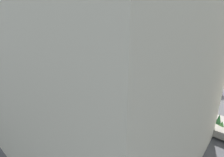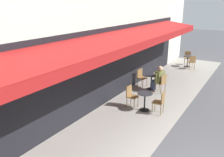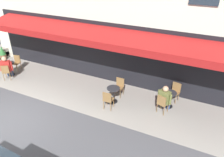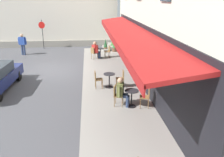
# 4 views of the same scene
# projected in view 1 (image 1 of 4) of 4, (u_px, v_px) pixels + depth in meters

# --- Properties ---
(ground_plane) EXTENTS (70.00, 70.00, 0.00)m
(ground_plane) POSITION_uv_depth(u_px,v_px,m) (160.00, 89.00, 17.84)
(ground_plane) COLOR #4C4C51
(sidewalk_cafe_terrace) EXTENTS (20.50, 3.20, 0.01)m
(sidewalk_cafe_terrace) POSITION_uv_depth(u_px,v_px,m) (115.00, 91.00, 17.48)
(sidewalk_cafe_terrace) COLOR gray
(sidewalk_cafe_terrace) RESTS_ON ground_plane
(cafe_building_facade) EXTENTS (20.00, 10.70, 15.00)m
(cafe_building_facade) POSITION_uv_depth(u_px,v_px,m) (47.00, 9.00, 11.29)
(cafe_building_facade) COLOR beige
(cafe_building_facade) RESTS_ON ground_plane
(cafe_table_near_entrance) EXTENTS (0.60, 0.60, 0.75)m
(cafe_table_near_entrance) POSITION_uv_depth(u_px,v_px,m) (116.00, 86.00, 17.51)
(cafe_table_near_entrance) COLOR black
(cafe_table_near_entrance) RESTS_ON ground_plane
(cafe_chair_wicker_corner_right) EXTENTS (0.42, 0.42, 0.91)m
(cafe_chair_wicker_corner_right) POSITION_uv_depth(u_px,v_px,m) (120.00, 84.00, 17.96)
(cafe_chair_wicker_corner_right) COLOR olive
(cafe_chair_wicker_corner_right) RESTS_ON ground_plane
(cafe_chair_wicker_corner_left) EXTENTS (0.41, 0.41, 0.91)m
(cafe_chair_wicker_corner_left) POSITION_uv_depth(u_px,v_px,m) (112.00, 87.00, 17.06)
(cafe_chair_wicker_corner_left) COLOR olive
(cafe_chair_wicker_corner_left) RESTS_ON ground_plane
(cafe_table_mid_terrace) EXTENTS (0.60, 0.60, 0.75)m
(cafe_table_mid_terrace) POSITION_uv_depth(u_px,v_px,m) (180.00, 105.00, 13.49)
(cafe_table_mid_terrace) COLOR black
(cafe_table_mid_terrace) RESTS_ON ground_plane
(cafe_chair_wicker_kerbside) EXTENTS (0.55, 0.55, 0.91)m
(cafe_chair_wicker_kerbside) POSITION_uv_depth(u_px,v_px,m) (178.00, 101.00, 14.07)
(cafe_chair_wicker_kerbside) COLOR olive
(cafe_chair_wicker_kerbside) RESTS_ON ground_plane
(cafe_chair_wicker_near_door) EXTENTS (0.46, 0.46, 0.91)m
(cafe_chair_wicker_near_door) POSITION_uv_depth(u_px,v_px,m) (178.00, 107.00, 12.97)
(cafe_chair_wicker_near_door) COLOR olive
(cafe_chair_wicker_near_door) RESTS_ON ground_plane
(cafe_table_streetside) EXTENTS (0.60, 0.60, 0.75)m
(cafe_table_streetside) POSITION_uv_depth(u_px,v_px,m) (69.00, 72.00, 22.12)
(cafe_table_streetside) COLOR black
(cafe_table_streetside) RESTS_ON ground_plane
(cafe_chair_wicker_back_row) EXTENTS (0.56, 0.56, 0.91)m
(cafe_chair_wicker_back_row) POSITION_uv_depth(u_px,v_px,m) (73.00, 72.00, 22.07)
(cafe_chair_wicker_back_row) COLOR olive
(cafe_chair_wicker_back_row) RESTS_ON ground_plane
(cafe_chair_wicker_under_awning) EXTENTS (0.50, 0.50, 0.91)m
(cafe_chair_wicker_under_awning) POSITION_uv_depth(u_px,v_px,m) (65.00, 71.00, 22.36)
(cafe_chair_wicker_under_awning) COLOR olive
(cafe_chair_wicker_under_awning) RESTS_ON ground_plane
(cafe_table_far_end) EXTENTS (0.60, 0.60, 0.75)m
(cafe_table_far_end) POSITION_uv_depth(u_px,v_px,m) (94.00, 82.00, 18.51)
(cafe_table_far_end) COLOR black
(cafe_table_far_end) RESTS_ON ground_plane
(cafe_chair_wicker_by_window) EXTENTS (0.49, 0.49, 0.91)m
(cafe_chair_wicker_by_window) POSITION_uv_depth(u_px,v_px,m) (100.00, 81.00, 18.82)
(cafe_chair_wicker_by_window) COLOR olive
(cafe_chair_wicker_by_window) RESTS_ON ground_plane
(cafe_chair_wicker_facing_street) EXTENTS (0.48, 0.48, 0.91)m
(cafe_chair_wicker_facing_street) POSITION_uv_depth(u_px,v_px,m) (89.00, 83.00, 18.14)
(cafe_chair_wicker_facing_street) COLOR olive
(cafe_chair_wicker_facing_street) RESTS_ON ground_plane
(seated_patron_in_red) EXTENTS (0.64, 0.67, 1.34)m
(seated_patron_in_red) POSITION_uv_depth(u_px,v_px,m) (179.00, 100.00, 13.81)
(seated_patron_in_red) COLOR navy
(seated_patron_in_red) RESTS_ON ground_plane
(seated_companion_in_olive) EXTENTS (0.64, 0.60, 1.30)m
(seated_companion_in_olive) POSITION_uv_depth(u_px,v_px,m) (98.00, 80.00, 18.66)
(seated_companion_in_olive) COLOR navy
(seated_companion_in_olive) RESTS_ON ground_plane
(walking_pedestrian_in_blue) EXTENTS (0.38, 0.70, 1.72)m
(walking_pedestrian_in_blue) POSITION_uv_depth(u_px,v_px,m) (222.00, 83.00, 16.70)
(walking_pedestrian_in_blue) COLOR navy
(walking_pedestrian_in_blue) RESTS_ON ground_plane
(potted_plant_entrance_right) EXTENTS (0.35, 0.35, 0.99)m
(potted_plant_entrance_right) POSITION_uv_depth(u_px,v_px,m) (218.00, 121.00, 11.30)
(potted_plant_entrance_right) COLOR brown
(potted_plant_entrance_right) RESTS_ON ground_plane
(potted_plant_mid_terrace) EXTENTS (0.47, 0.47, 0.88)m
(potted_plant_mid_terrace) POSITION_uv_depth(u_px,v_px,m) (221.00, 128.00, 10.66)
(potted_plant_mid_terrace) COLOR #2D2D33
(potted_plant_mid_terrace) RESTS_ON ground_plane
(potted_plant_entrance_left) EXTENTS (0.42, 0.42, 0.93)m
(potted_plant_entrance_left) POSITION_uv_depth(u_px,v_px,m) (205.00, 122.00, 11.16)
(potted_plant_entrance_left) COLOR brown
(potted_plant_entrance_left) RESTS_ON ground_plane
(parked_car_navy) EXTENTS (4.38, 1.99, 1.33)m
(parked_car_navy) POSITION_uv_depth(u_px,v_px,m) (147.00, 72.00, 21.54)
(parked_car_navy) COLOR navy
(parked_car_navy) RESTS_ON ground_plane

